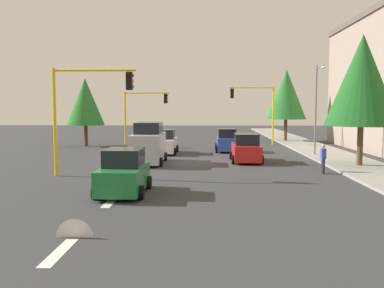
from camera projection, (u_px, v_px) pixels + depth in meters
name	position (u px, v px, depth m)	size (l,w,h in m)	color
ground_plane	(195.00, 162.00, 29.18)	(120.00, 120.00, 0.00)	#353538
sidewalk_kerb	(328.00, 154.00, 33.78)	(80.00, 4.00, 0.15)	gray
lane_arrow_near	(115.00, 197.00, 17.83)	(2.40, 1.10, 1.10)	silver
lane_arrow_mid	(69.00, 243.00, 11.85)	(2.40, 1.10, 1.10)	silver
traffic_signal_far_right	(143.00, 107.00, 42.99)	(0.36, 4.59, 5.40)	yellow
traffic_signal_far_left	(256.00, 104.00, 42.56)	(0.36, 4.59, 5.91)	yellow
traffic_signal_near_right	(86.00, 100.00, 23.05)	(0.36, 4.59, 5.94)	yellow
street_lamp_curbside	(317.00, 100.00, 32.07)	(2.15, 0.28, 7.00)	slate
tree_opposite_side	(85.00, 102.00, 41.15)	(3.64, 3.64, 6.63)	brown
tree_roadside_far	(286.00, 94.00, 46.32)	(4.33, 4.33, 7.92)	brown
tree_roadside_near	(362.00, 80.00, 26.35)	(4.54, 4.54, 8.31)	brown
delivery_van_silver	(148.00, 145.00, 28.62)	(4.80, 2.22, 2.77)	#B2B5BA
car_blue	(227.00, 141.00, 36.40)	(3.81, 1.97, 1.98)	blue
car_red	(246.00, 149.00, 29.50)	(4.19, 2.11, 1.98)	red
car_green	(124.00, 173.00, 18.56)	(3.84, 2.11, 1.98)	#1E7238
car_white	(165.00, 143.00, 34.79)	(4.08, 2.05, 1.98)	white
pedestrian_crossing	(323.00, 158.00, 24.18)	(0.40, 0.24, 1.70)	#262638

